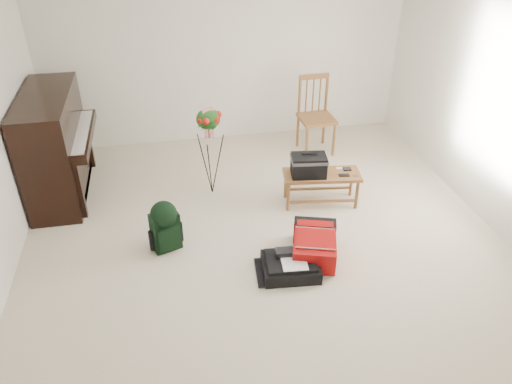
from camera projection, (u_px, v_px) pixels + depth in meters
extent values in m
cube|color=beige|center=(267.00, 250.00, 5.18)|extent=(5.00, 5.50, 0.01)
cube|color=white|center=(225.00, 53.00, 6.80)|extent=(5.00, 0.04, 2.50)
cube|color=black|center=(55.00, 146.00, 5.81)|extent=(0.55, 1.50, 1.25)
cube|color=black|center=(80.00, 136.00, 5.81)|extent=(0.28, 1.30, 0.10)
cube|color=white|center=(79.00, 132.00, 5.78)|extent=(0.22, 1.20, 0.02)
cube|color=black|center=(69.00, 187.00, 6.13)|extent=(0.45, 1.30, 0.10)
cube|color=brown|center=(322.00, 175.00, 5.73)|extent=(0.92, 0.47, 0.04)
cylinder|color=brown|center=(291.00, 200.00, 5.66)|extent=(0.04, 0.04, 0.36)
cylinder|color=brown|center=(285.00, 187.00, 5.89)|extent=(0.04, 0.04, 0.36)
cylinder|color=brown|center=(357.00, 192.00, 5.79)|extent=(0.04, 0.04, 0.36)
cylinder|color=brown|center=(348.00, 180.00, 6.02)|extent=(0.04, 0.04, 0.36)
cube|color=brown|center=(317.00, 119.00, 6.80)|extent=(0.48, 0.48, 0.04)
cylinder|color=brown|center=(306.00, 143.00, 6.74)|extent=(0.04, 0.04, 0.47)
cylinder|color=brown|center=(298.00, 131.00, 7.07)|extent=(0.04, 0.04, 0.47)
cylinder|color=brown|center=(333.00, 141.00, 6.81)|extent=(0.04, 0.04, 0.47)
cylinder|color=brown|center=(325.00, 129.00, 7.13)|extent=(0.04, 0.04, 0.47)
cube|color=brown|center=(315.00, 76.00, 6.68)|extent=(0.41, 0.06, 0.06)
cylinder|color=brown|center=(300.00, 96.00, 6.79)|extent=(0.04, 0.04, 0.56)
cylinder|color=brown|center=(327.00, 94.00, 6.85)|extent=(0.04, 0.04, 0.56)
cube|color=#AF0710|center=(314.00, 245.00, 5.03)|extent=(0.58, 0.72, 0.24)
cube|color=black|center=(308.00, 231.00, 5.23)|extent=(0.46, 0.27, 0.26)
cube|color=#AF0710|center=(316.00, 238.00, 4.92)|extent=(0.46, 0.45, 0.02)
cube|color=silver|center=(322.00, 248.00, 4.77)|extent=(0.38, 0.13, 0.01)
cube|color=black|center=(290.00, 267.00, 4.86)|extent=(0.58, 0.48, 0.13)
cube|color=black|center=(291.00, 260.00, 4.81)|extent=(0.51, 0.41, 0.03)
cube|color=white|center=(294.00, 259.00, 4.78)|extent=(0.27, 0.35, 0.01)
cube|color=black|center=(284.00, 253.00, 4.83)|extent=(0.18, 0.12, 0.05)
cube|color=black|center=(166.00, 231.00, 5.10)|extent=(0.32, 0.25, 0.42)
cube|color=black|center=(166.00, 239.00, 5.03)|extent=(0.23, 0.12, 0.24)
sphere|color=black|center=(164.00, 214.00, 4.99)|extent=(0.27, 0.27, 0.27)
cube|color=black|center=(159.00, 227.00, 5.17)|extent=(0.04, 0.04, 0.38)
cube|color=black|center=(172.00, 226.00, 5.19)|extent=(0.04, 0.04, 0.38)
cylinder|color=black|center=(209.00, 126.00, 5.66)|extent=(0.01, 0.01, 0.30)
ellipsoid|color=#1C4F18|center=(208.00, 119.00, 5.61)|extent=(0.28, 0.20, 0.26)
cube|color=red|center=(208.00, 112.00, 5.55)|extent=(0.14, 0.07, 0.08)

